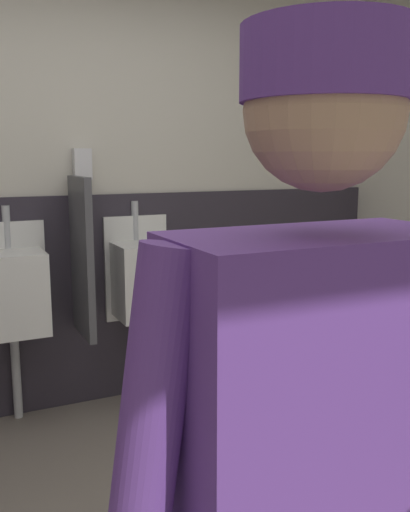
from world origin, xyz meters
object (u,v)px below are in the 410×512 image
object	(u,v)px
person	(314,467)
soap_dispenser	(82,164)
urinal_left	(13,291)

from	to	relation	value
person	soap_dispenser	xyz separation A→B (m)	(0.26, 2.60, 0.46)
urinal_left	person	xyz separation A→B (m)	(0.18, -2.48, 0.23)
urinal_left	soap_dispenser	world-z (taller)	soap_dispenser
urinal_left	soap_dispenser	distance (m)	0.82
person	soap_dispenser	world-z (taller)	person
urinal_left	person	distance (m)	2.49
urinal_left	soap_dispenser	xyz separation A→B (m)	(0.44, 0.12, 0.69)
person	urinal_left	bearing A→B (deg)	94.19
person	soap_dispenser	distance (m)	2.65
person	soap_dispenser	bearing A→B (deg)	84.38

